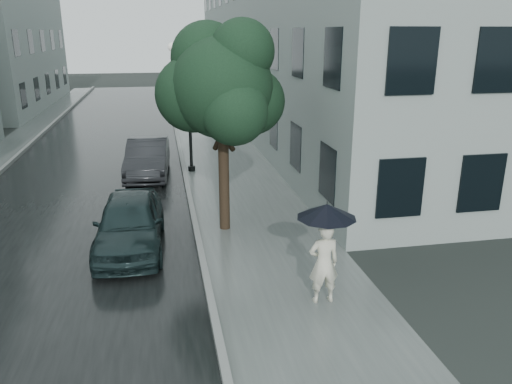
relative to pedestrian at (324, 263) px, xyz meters
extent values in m
plane|color=black|center=(-0.67, 0.68, -0.86)|extent=(120.00, 120.00, 0.00)
cube|color=slate|center=(-0.42, 12.68, -0.85)|extent=(3.50, 60.00, 0.01)
cube|color=slate|center=(-2.24, 12.68, -0.78)|extent=(0.15, 60.00, 0.15)
cube|color=black|center=(-5.74, 12.68, -0.86)|extent=(6.85, 60.00, 0.00)
cube|color=slate|center=(-9.24, 12.68, -0.78)|extent=(0.15, 60.00, 0.15)
cube|color=gray|center=(4.83, 20.18, 3.64)|extent=(7.00, 36.00, 9.00)
cube|color=black|center=(1.35, 20.18, 3.64)|extent=(0.08, 32.40, 7.20)
cube|color=black|center=(-10.99, 30.68, 3.14)|extent=(0.08, 16.20, 6.40)
imported|color=beige|center=(0.00, 0.00, 0.00)|extent=(0.63, 0.42, 1.70)
cylinder|color=black|center=(0.00, -0.02, 0.56)|extent=(0.02, 0.02, 0.82)
cone|color=black|center=(0.00, -0.02, 1.11)|extent=(1.46, 1.46, 0.28)
cylinder|color=black|center=(0.00, -0.02, 1.27)|extent=(0.02, 0.02, 0.08)
cylinder|color=black|center=(0.00, -0.02, 0.12)|extent=(0.03, 0.03, 0.06)
cylinder|color=#332619|center=(-1.43, 4.31, 0.57)|extent=(0.29, 0.29, 2.86)
sphere|color=#1A3921|center=(-1.43, 4.31, 3.01)|extent=(2.62, 2.62, 2.62)
sphere|color=#1A3921|center=(-0.62, 4.61, 2.61)|extent=(1.81, 1.81, 1.81)
sphere|color=#1A3921|center=(-2.13, 4.72, 2.82)|extent=(2.01, 2.01, 2.01)
sphere|color=#1A3921|center=(-1.23, 3.60, 2.50)|extent=(1.70, 1.70, 1.70)
sphere|color=#1A3921|center=(-1.73, 4.91, 3.72)|extent=(1.91, 1.91, 1.91)
sphere|color=#1A3921|center=(-0.93, 4.12, 3.92)|extent=(1.62, 1.62, 1.62)
cylinder|color=black|center=(-1.93, 10.52, 1.52)|extent=(0.12, 0.12, 4.75)
cylinder|color=black|center=(-1.93, 10.52, -0.76)|extent=(0.28, 0.28, 0.20)
cylinder|color=black|center=(-2.17, 10.45, 3.89)|extent=(0.50, 0.22, 0.08)
sphere|color=silver|center=(-2.46, 10.37, 3.84)|extent=(0.32, 0.32, 0.32)
imported|color=#182828|center=(-3.93, 3.43, -0.17)|extent=(1.73, 4.07, 1.37)
imported|color=black|center=(-3.58, 10.13, -0.16)|extent=(1.72, 4.28, 1.38)
camera|label=1|loc=(-3.02, -8.57, 4.39)|focal=35.00mm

